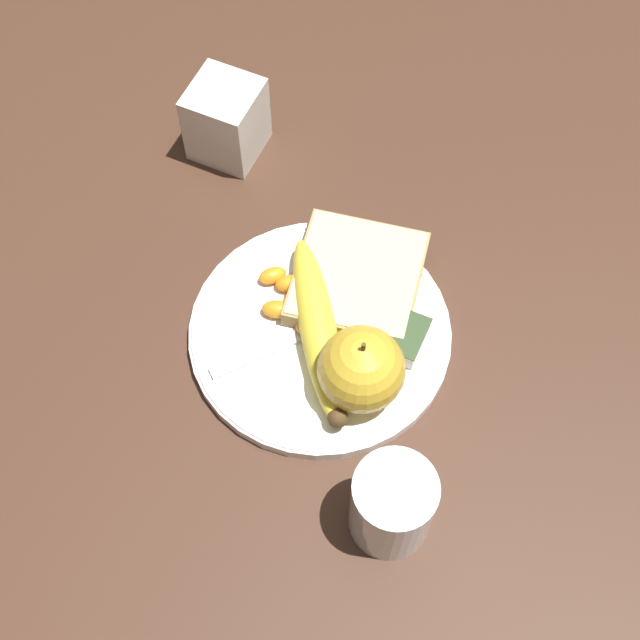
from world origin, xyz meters
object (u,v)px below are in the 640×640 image
at_px(apple, 361,369).
at_px(fork, 323,325).
at_px(juice_glass, 392,506).
at_px(plate, 320,333).
at_px(condiment_caddy, 226,120).
at_px(bread_slice, 357,278).
at_px(banana, 321,330).
at_px(jam_packet, 403,337).

bearing_deg(apple, fork, -127.99).
bearing_deg(juice_glass, plate, -137.48).
bearing_deg(apple, plate, -124.26).
height_order(juice_glass, fork, juice_glass).
height_order(juice_glass, condiment_caddy, juice_glass).
distance_m(apple, bread_slice, 0.11).
relative_size(apple, banana, 0.49).
bearing_deg(banana, condiment_caddy, -133.55).
bearing_deg(plate, jam_packet, 104.55).
relative_size(bread_slice, jam_packet, 3.01).
distance_m(juice_glass, banana, 0.17).
distance_m(plate, apple, 0.08).
distance_m(plate, banana, 0.02).
distance_m(banana, bread_slice, 0.07).
xyz_separation_m(banana, bread_slice, (-0.07, 0.01, -0.01)).
height_order(juice_glass, bread_slice, juice_glass).
xyz_separation_m(plate, condiment_caddy, (-0.16, -0.18, 0.03)).
bearing_deg(plate, banana, 28.51).
distance_m(juice_glass, fork, 0.19).
relative_size(juice_glass, bread_slice, 0.63).
relative_size(fork, condiment_caddy, 1.92).
distance_m(plate, jam_packet, 0.08).
bearing_deg(bread_slice, jam_packet, 56.83).
bearing_deg(jam_packet, banana, -69.15).
bearing_deg(condiment_caddy, apple, 48.93).
height_order(bread_slice, condiment_caddy, condiment_caddy).
height_order(juice_glass, apple, apple).
height_order(plate, bread_slice, bread_slice).
height_order(juice_glass, banana, juice_glass).
bearing_deg(juice_glass, apple, -144.98).
distance_m(juice_glass, jam_packet, 0.16).
bearing_deg(fork, banana, -125.23).
bearing_deg(juice_glass, bread_slice, -150.01).
relative_size(bread_slice, condiment_caddy, 1.69).
relative_size(apple, fork, 0.54).
height_order(banana, fork, banana).
bearing_deg(condiment_caddy, banana, 46.45).
bearing_deg(plate, juice_glass, 42.52).
bearing_deg(bread_slice, juice_glass, 29.99).
height_order(banana, bread_slice, banana).
height_order(plate, fork, fork).
xyz_separation_m(banana, fork, (-0.01, -0.00, -0.01)).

